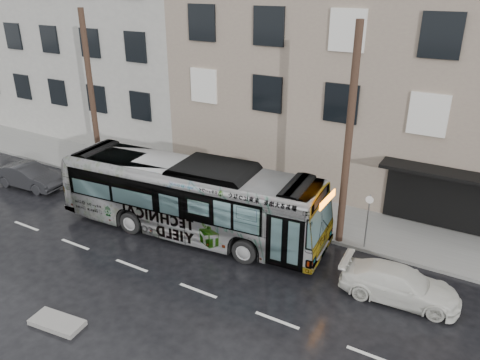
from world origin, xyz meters
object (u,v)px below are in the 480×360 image
object	(u,v)px
sign_post	(367,221)
utility_pole_rear	(92,98)
bus	(190,198)
white_sedan	(399,284)
dark_sedan	(29,176)
utility_pole_front	(348,140)

from	to	relation	value
sign_post	utility_pole_rear	bearing A→B (deg)	180.00
bus	white_sedan	xyz separation A→B (m)	(9.12, -0.20, -1.09)
white_sedan	dark_sedan	world-z (taller)	dark_sedan
utility_pole_rear	bus	size ratio (longest dim) A/B	0.74
white_sedan	dark_sedan	xyz separation A→B (m)	(-19.55, -0.24, 0.05)
sign_post	bus	size ratio (longest dim) A/B	0.20
sign_post	bus	bearing A→B (deg)	-161.61
bus	white_sedan	bearing A→B (deg)	-96.15
utility_pole_rear	bus	world-z (taller)	utility_pole_rear
utility_pole_front	sign_post	size ratio (longest dim) A/B	3.75
sign_post	dark_sedan	size ratio (longest dim) A/B	0.61
utility_pole_front	dark_sedan	size ratio (longest dim) A/B	2.29
utility_pole_front	utility_pole_rear	bearing A→B (deg)	180.00
white_sedan	bus	bearing A→B (deg)	84.77
utility_pole_front	white_sedan	xyz separation A→B (m)	(3.08, -2.58, -4.05)
white_sedan	dark_sedan	bearing A→B (deg)	86.72
utility_pole_rear	dark_sedan	bearing A→B (deg)	-131.35
utility_pole_rear	bus	distance (m)	8.81
utility_pole_front	white_sedan	distance (m)	5.70
utility_pole_front	sign_post	bearing A→B (deg)	0.00
utility_pole_rear	sign_post	world-z (taller)	utility_pole_rear
utility_pole_front	utility_pole_rear	world-z (taller)	same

